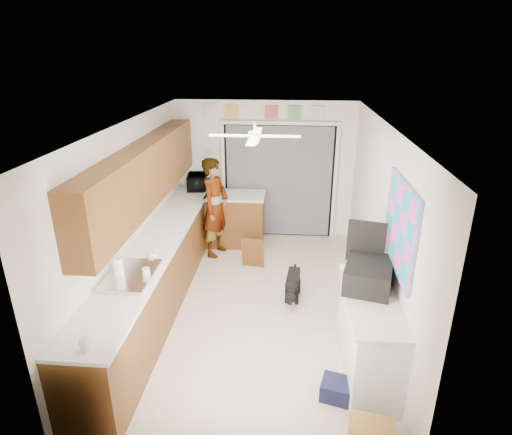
{
  "coord_description": "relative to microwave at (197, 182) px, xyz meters",
  "views": [
    {
      "loc": [
        0.45,
        -5.08,
        3.34
      ],
      "look_at": [
        0.0,
        0.4,
        1.15
      ],
      "focal_mm": 30.0,
      "sensor_mm": 36.0,
      "label": 1
    }
  ],
  "objects": [
    {
      "name": "floor",
      "position": [
        1.22,
        -2.25,
        -1.08
      ],
      "size": [
        5.0,
        5.0,
        0.0
      ],
      "primitive_type": "plane",
      "color": "beige",
      "rests_on": "ground"
    },
    {
      "name": "ceiling",
      "position": [
        1.22,
        -2.25,
        1.42
      ],
      "size": [
        5.0,
        5.0,
        0.0
      ],
      "primitive_type": "plane",
      "rotation": [
        3.14,
        0.0,
        0.0
      ],
      "color": "white",
      "rests_on": "ground"
    },
    {
      "name": "wall_back",
      "position": [
        1.22,
        0.25,
        0.17
      ],
      "size": [
        3.2,
        0.0,
        3.2
      ],
      "primitive_type": "plane",
      "rotation": [
        1.57,
        0.0,
        0.0
      ],
      "color": "white",
      "rests_on": "ground"
    },
    {
      "name": "wall_front",
      "position": [
        1.22,
        -4.75,
        0.17
      ],
      "size": [
        3.2,
        0.0,
        3.2
      ],
      "primitive_type": "plane",
      "rotation": [
        -1.57,
        0.0,
        0.0
      ],
      "color": "white",
      "rests_on": "ground"
    },
    {
      "name": "wall_left",
      "position": [
        -0.38,
        -2.25,
        0.17
      ],
      "size": [
        0.0,
        5.0,
        5.0
      ],
      "primitive_type": "plane",
      "rotation": [
        1.57,
        0.0,
        1.57
      ],
      "color": "white",
      "rests_on": "ground"
    },
    {
      "name": "wall_right",
      "position": [
        2.82,
        -2.25,
        0.17
      ],
      "size": [
        0.0,
        5.0,
        5.0
      ],
      "primitive_type": "plane",
      "rotation": [
        1.57,
        0.0,
        -1.57
      ],
      "color": "white",
      "rests_on": "ground"
    },
    {
      "name": "left_base_cabinets",
      "position": [
        -0.08,
        -2.25,
        -0.63
      ],
      "size": [
        0.6,
        4.8,
        0.9
      ],
      "primitive_type": "cube",
      "color": "brown",
      "rests_on": "floor"
    },
    {
      "name": "left_countertop",
      "position": [
        -0.07,
        -2.25,
        -0.16
      ],
      "size": [
        0.62,
        4.8,
        0.04
      ],
      "primitive_type": "cube",
      "color": "white",
      "rests_on": "left_base_cabinets"
    },
    {
      "name": "upper_cabinets",
      "position": [
        -0.22,
        -2.05,
        0.72
      ],
      "size": [
        0.32,
        4.0,
        0.8
      ],
      "primitive_type": "cube",
      "color": "brown",
      "rests_on": "wall_left"
    },
    {
      "name": "sink_basin",
      "position": [
        -0.07,
        -3.25,
        -0.12
      ],
      "size": [
        0.5,
        0.76,
        0.06
      ],
      "primitive_type": "cube",
      "color": "silver",
      "rests_on": "left_countertop"
    },
    {
      "name": "faucet",
      "position": [
        -0.26,
        -3.25,
        -0.03
      ],
      "size": [
        0.03,
        0.03,
        0.22
      ],
      "primitive_type": "cylinder",
      "color": "silver",
      "rests_on": "left_countertop"
    },
    {
      "name": "peninsula_base",
      "position": [
        0.72,
        -0.25,
        -0.63
      ],
      "size": [
        1.0,
        0.6,
        0.9
      ],
      "primitive_type": "cube",
      "color": "brown",
      "rests_on": "floor"
    },
    {
      "name": "peninsula_top",
      "position": [
        0.72,
        -0.25,
        -0.16
      ],
      "size": [
        1.04,
        0.64,
        0.04
      ],
      "primitive_type": "cube",
      "color": "white",
      "rests_on": "peninsula_base"
    },
    {
      "name": "back_opening_recess",
      "position": [
        1.47,
        0.22,
        -0.03
      ],
      "size": [
        2.0,
        0.06,
        2.1
      ],
      "primitive_type": "cube",
      "color": "black",
      "rests_on": "wall_back"
    },
    {
      "name": "curtain_panel",
      "position": [
        1.47,
        0.18,
        -0.03
      ],
      "size": [
        1.9,
        0.03,
        2.05
      ],
      "primitive_type": "cube",
      "color": "slate",
      "rests_on": "wall_back"
    },
    {
      "name": "door_trim_left",
      "position": [
        0.45,
        0.19,
        -0.03
      ],
      "size": [
        0.06,
        0.04,
        2.1
      ],
      "primitive_type": "cube",
      "color": "white",
      "rests_on": "wall_back"
    },
    {
      "name": "door_trim_right",
      "position": [
        2.49,
        0.19,
        -0.03
      ],
      "size": [
        0.06,
        0.04,
        2.1
      ],
      "primitive_type": "cube",
      "color": "white",
      "rests_on": "wall_back"
    },
    {
      "name": "door_trim_head",
      "position": [
        1.47,
        0.19,
        1.04
      ],
      "size": [
        2.1,
        0.04,
        0.06
      ],
      "primitive_type": "cube",
      "color": "white",
      "rests_on": "wall_back"
    },
    {
      "name": "header_frame_0",
      "position": [
        0.62,
        0.22,
        1.22
      ],
      "size": [
        0.22,
        0.02,
        0.22
      ],
      "primitive_type": "cube",
      "color": "#E8B14D",
      "rests_on": "wall_back"
    },
    {
      "name": "header_frame_2",
      "position": [
        1.32,
        0.22,
        1.22
      ],
      "size": [
        0.22,
        0.02,
        0.22
      ],
      "primitive_type": "cube",
      "color": "#C9564B",
      "rests_on": "wall_back"
    },
    {
      "name": "header_frame_3",
      "position": [
        1.72,
        0.22,
        1.22
      ],
      "size": [
        0.22,
        0.02,
        0.22
      ],
      "primitive_type": "cube",
      "color": "#60A863",
      "rests_on": "wall_back"
    },
    {
      "name": "header_frame_4",
      "position": [
        2.12,
        0.22,
        1.22
      ],
      "size": [
        0.22,
        0.02,
        0.22
      ],
      "primitive_type": "cube",
      "color": "silver",
      "rests_on": "wall_back"
    },
    {
      "name": "route66_sign",
      "position": [
        0.27,
        0.22,
        1.22
      ],
      "size": [
        0.22,
        0.02,
        0.26
      ],
      "primitive_type": "cube",
      "color": "silver",
      "rests_on": "wall_back"
    },
    {
      "name": "right_counter_base",
      "position": [
        2.57,
        -3.45,
        -0.63
      ],
      "size": [
        0.5,
        1.4,
        0.9
      ],
      "primitive_type": "cube",
      "color": "white",
      "rests_on": "floor"
    },
    {
      "name": "right_counter_top",
      "position": [
        2.56,
        -3.45,
        -0.16
      ],
      "size": [
        0.54,
        1.44,
        0.04
      ],
      "primitive_type": "cube",
      "color": "white",
      "rests_on": "right_counter_base"
    },
    {
      "name": "abstract_painting",
      "position": [
        2.8,
        -3.25,
        0.57
      ],
      "size": [
        0.03,
        1.15,
        0.95
      ],
      "primitive_type": "cube",
      "color": "#E755C3",
      "rests_on": "wall_right"
    },
    {
      "name": "ceiling_fan",
      "position": [
        1.22,
        -2.05,
        1.24
      ],
      "size": [
        1.14,
        1.14,
        0.24
      ],
      "primitive_type": "cube",
      "color": "white",
      "rests_on": "ceiling"
    },
    {
      "name": "microwave",
      "position": [
        0.0,
        0.0,
        0.0
      ],
      "size": [
        0.39,
        0.53,
        0.27
      ],
      "primitive_type": "imported",
      "rotation": [
        0.0,
        0.0,
        1.69
      ],
      "color": "black",
      "rests_on": "left_countertop"
    },
    {
      "name": "soap_bottle",
      "position": [
        -0.22,
        -3.23,
        0.0
      ],
      "size": [
        0.14,
        0.14,
        0.28
      ],
      "primitive_type": "imported",
      "rotation": [
        0.0,
        0.0,
        0.43
      ],
      "color": "silver",
      "rests_on": "left_countertop"
    },
    {
      "name": "cup",
      "position": [
        0.02,
        -2.79,
        -0.09
      ],
      "size": [
        0.14,
        0.14,
        0.08
      ],
      "primitive_type": "imported",
      "rotation": [
        0.0,
        0.0,
        0.32
      ],
      "color": "white",
      "rests_on": "left_countertop"
    },
    {
      "name": "jar_a",
      "position": [
        0.11,
        -3.25,
        -0.08
      ],
      "size": [
        0.1,
        0.1,
        0.12
      ],
      "primitive_type": "cylinder",
      "rotation": [
        0.0,
        0.0,
        0.15
      ],
      "color": "silver",
      "rests_on": "left_countertop"
    },
    {
      "name": "jar_b",
      "position": [
        -0.02,
        -4.5,
        -0.08
      ],
      "size": [
        0.09,
        0.09,
        0.12
      ],
      "primitive_type": "cylinder",
      "rotation": [
        0.0,
        0.0,
        0.19
      ],
      "color": "silver",
      "rests_on": "left_countertop"
    },
    {
      "name": "paper_towel_roll",
      "position": [
        -0.2,
        -3.27,
        -0.01
      ],
      "size": [
        0.13,
        0.13,
        0.24
      ],
      "primitive_type": "cylinder",
      "rotation": [
        0.0,
        0.0,
        -0.13
      ],
      "color": "white",
      "rests_on": "left_countertop"
    },
    {
      "name": "suitcase",
      "position": [
        2.54,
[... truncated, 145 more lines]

